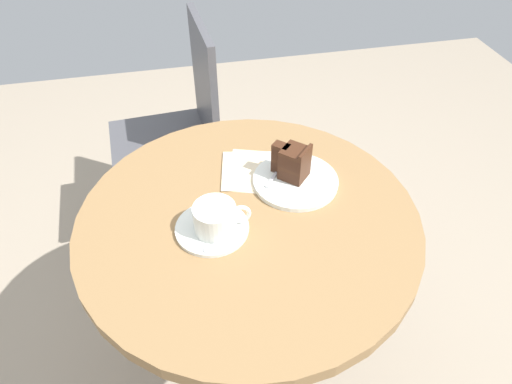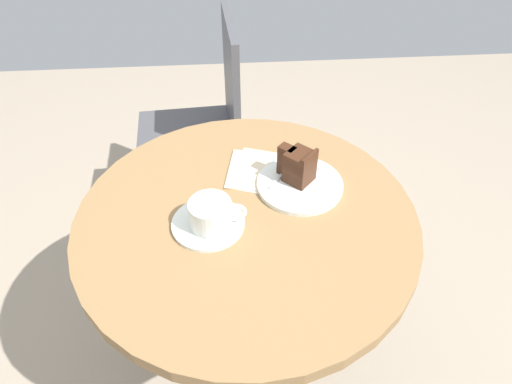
% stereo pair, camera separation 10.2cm
% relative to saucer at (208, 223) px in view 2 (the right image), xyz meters
% --- Properties ---
extents(ground_plane, '(4.40, 4.40, 0.01)m').
position_rel_saucer_xyz_m(ground_plane, '(0.09, 0.03, -0.76)').
color(ground_plane, gray).
rests_on(ground_plane, ground).
extents(cafe_table, '(0.77, 0.77, 0.75)m').
position_rel_saucer_xyz_m(cafe_table, '(0.09, 0.03, -0.13)').
color(cafe_table, olive).
rests_on(cafe_table, ground).
extents(saucer, '(0.16, 0.16, 0.01)m').
position_rel_saucer_xyz_m(saucer, '(0.00, 0.00, 0.00)').
color(saucer, silver).
rests_on(saucer, cafe_table).
extents(coffee_cup, '(0.12, 0.09, 0.06)m').
position_rel_saucer_xyz_m(coffee_cup, '(0.01, -0.01, 0.04)').
color(coffee_cup, silver).
rests_on(coffee_cup, saucer).
extents(teaspoon, '(0.09, 0.07, 0.00)m').
position_rel_saucer_xyz_m(teaspoon, '(0.01, -0.05, 0.01)').
color(teaspoon, silver).
rests_on(teaspoon, saucer).
extents(cake_plate, '(0.21, 0.21, 0.01)m').
position_rel_saucer_xyz_m(cake_plate, '(0.22, 0.11, 0.00)').
color(cake_plate, silver).
rests_on(cake_plate, cafe_table).
extents(cake_slice, '(0.09, 0.09, 0.09)m').
position_rel_saucer_xyz_m(cake_slice, '(0.21, 0.13, 0.05)').
color(cake_slice, '#422619').
rests_on(cake_slice, cake_plate).
extents(fork, '(0.11, 0.13, 0.00)m').
position_rel_saucer_xyz_m(fork, '(0.20, 0.17, 0.01)').
color(fork, silver).
rests_on(fork, cake_plate).
extents(napkin, '(0.21, 0.21, 0.00)m').
position_rel_saucer_xyz_m(napkin, '(0.14, 0.17, -0.00)').
color(napkin, beige).
rests_on(napkin, cafe_table).
extents(cafe_chair, '(0.40, 0.40, 0.89)m').
position_rel_saucer_xyz_m(cafe_chair, '(-0.01, 0.75, -0.22)').
color(cafe_chair, '#4C4C51').
rests_on(cafe_chair, ground).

